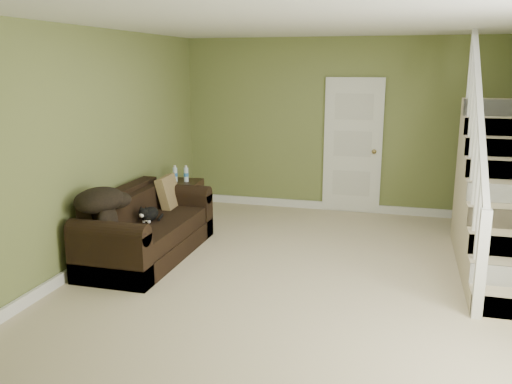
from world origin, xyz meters
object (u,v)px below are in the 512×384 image
Objects in this scene: sofa at (146,231)px; side_table at (183,201)px; banana at (137,227)px; cat at (149,214)px.

side_table is at bearing 95.52° from sofa.
side_table is 4.22× the size of banana.
cat is at bearing -82.48° from side_table.
sofa is 0.38m from banana.
side_table is (-0.14, 1.44, 0.00)m from sofa.
side_table reaches higher than sofa.
side_table is 1.47m from cat.
sofa is 2.42× the size of side_table.
banana is at bearing -86.05° from cat.
side_table reaches higher than banana.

